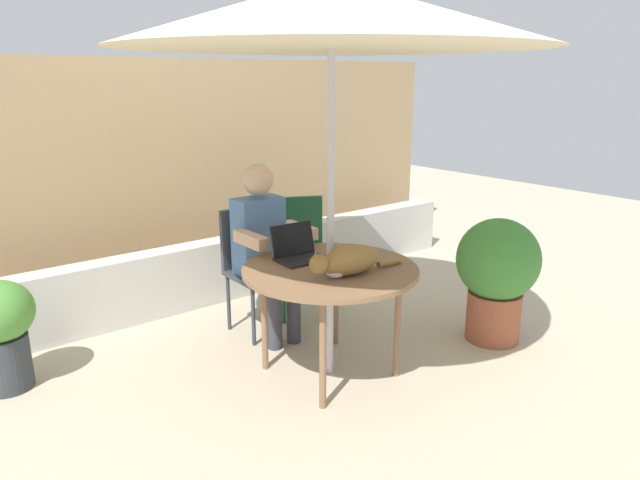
% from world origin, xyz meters
% --- Properties ---
extents(ground_plane, '(14.00, 14.00, 0.00)m').
position_xyz_m(ground_plane, '(0.00, 0.00, 0.00)').
color(ground_plane, '#BCAD93').
extents(fence_back, '(5.89, 0.08, 1.96)m').
position_xyz_m(fence_back, '(0.00, 2.13, 0.98)').
color(fence_back, tan).
rests_on(fence_back, ground).
extents(planter_wall_low, '(5.31, 0.20, 0.51)m').
position_xyz_m(planter_wall_low, '(0.00, 1.56, 0.26)').
color(planter_wall_low, beige).
rests_on(planter_wall_low, ground).
extents(patio_table, '(1.07, 1.07, 0.70)m').
position_xyz_m(patio_table, '(0.00, 0.00, 0.65)').
color(patio_table, brown).
rests_on(patio_table, ground).
extents(patio_umbrella, '(2.42, 2.42, 2.33)m').
position_xyz_m(patio_umbrella, '(0.00, 0.00, 2.14)').
color(patio_umbrella, '#B7B7BC').
rests_on(patio_umbrella, ground).
extents(chair_occupied, '(0.40, 0.40, 0.90)m').
position_xyz_m(chair_occupied, '(0.00, 0.88, 0.53)').
color(chair_occupied, '#33383F').
rests_on(chair_occupied, ground).
extents(chair_empty, '(0.54, 0.54, 0.90)m').
position_xyz_m(chair_empty, '(0.48, 0.96, 0.53)').
color(chair_empty, '#194C2D').
rests_on(chair_empty, ground).
extents(person_seated, '(0.48, 0.48, 1.24)m').
position_xyz_m(person_seated, '(0.00, 0.72, 0.70)').
color(person_seated, '#4C72A5').
rests_on(person_seated, ground).
extents(laptop, '(0.31, 0.27, 0.21)m').
position_xyz_m(laptop, '(-0.05, 0.27, 0.76)').
color(laptop, black).
rests_on(laptop, patio_table).
extents(cat, '(0.65, 0.21, 0.17)m').
position_xyz_m(cat, '(-0.01, -0.17, 0.79)').
color(cat, olive).
rests_on(cat, patio_table).
extents(potted_plant_near_fence, '(0.40, 0.40, 0.68)m').
position_xyz_m(potted_plant_near_fence, '(-1.64, 1.06, 0.39)').
color(potted_plant_near_fence, '#33383D').
rests_on(potted_plant_near_fence, ground).
extents(potted_plant_by_chair, '(0.57, 0.57, 0.88)m').
position_xyz_m(potted_plant_by_chair, '(1.22, -0.35, 0.51)').
color(potted_plant_by_chair, '#9E5138').
rests_on(potted_plant_by_chair, ground).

